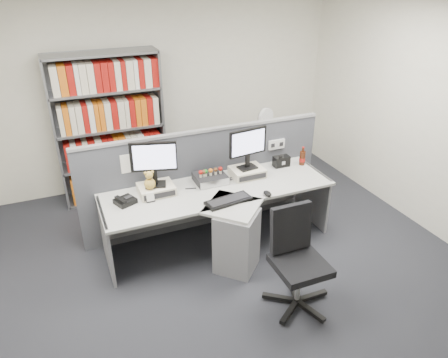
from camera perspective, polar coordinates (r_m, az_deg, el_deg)
name	(u,v)px	position (r m, az deg, el deg)	size (l,w,h in m)	color
ground	(248,284)	(4.47, 3.32, -14.14)	(5.50, 5.50, 0.00)	#2E2F36
room_shell	(254,120)	(3.55, 4.10, 8.06)	(5.04, 5.54, 2.72)	white
partition	(205,178)	(5.06, -2.58, 0.15)	(3.00, 0.08, 1.27)	#4A4C53
desk	(226,218)	(4.63, 0.26, -5.40)	(2.60, 1.20, 0.72)	#BABAB4
monitor_riser_left	(156,189)	(4.61, -9.24, -1.40)	(0.38, 0.31, 0.10)	beige
monitor_riser_right	(247,172)	(4.93, 3.19, 0.96)	(0.38, 0.31, 0.10)	beige
monitor_left	(154,160)	(4.46, -9.57, 2.55)	(0.48, 0.21, 0.50)	black
monitor_right	(248,145)	(4.79, 3.29, 4.62)	(0.48, 0.18, 0.49)	black
desktop_pc	(210,178)	(4.79, -1.89, 0.11)	(0.35, 0.31, 0.09)	black
figurines	(210,171)	(4.73, -1.99, 1.04)	(0.29, 0.05, 0.09)	beige
keyboard	(228,201)	(4.41, 0.61, -2.96)	(0.52, 0.25, 0.03)	black
mouse	(267,194)	(4.55, 5.95, -1.99)	(0.08, 0.12, 0.05)	black
desk_phone	(125,201)	(4.49, -13.41, -2.93)	(0.25, 0.24, 0.08)	black
desk_calendar	(150,197)	(4.47, -10.08, -2.50)	(0.09, 0.07, 0.11)	black
plush_toy	(150,181)	(4.49, -10.14, -0.32)	(0.12, 0.12, 0.21)	gold
speaker	(281,161)	(5.21, 7.84, 2.42)	(0.20, 0.11, 0.13)	black
cola_bottle	(302,158)	(5.28, 10.66, 2.83)	(0.07, 0.07, 0.24)	#3F190A
shelving_unit	(110,130)	(5.81, -15.28, 6.42)	(1.41, 0.40, 2.00)	gray
filing_cabinet	(263,160)	(6.25, 5.40, 2.54)	(0.45, 0.61, 0.70)	gray
desk_fan	(265,120)	(6.01, 5.67, 8.08)	(0.27, 0.17, 0.46)	white
office_chair	(296,256)	(4.02, 9.86, -10.38)	(0.63, 0.66, 0.99)	silver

